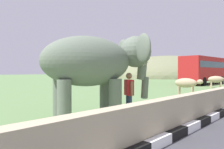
{
  "coord_description": "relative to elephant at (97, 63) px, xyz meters",
  "views": [
    {
      "loc": [
        -3.25,
        1.25,
        1.71
      ],
      "look_at": [
        2.16,
        6.24,
        1.6
      ],
      "focal_mm": 34.73,
      "sensor_mm": 36.0,
      "label": 1
    }
  ],
  "objects": [
    {
      "name": "hill_east",
      "position": [
        53.11,
        25.26,
        -1.99
      ],
      "size": [
        42.05,
        33.64,
        12.3
      ],
      "color": "#737854",
      "rests_on": "ground_plane"
    },
    {
      "name": "cow_far",
      "position": [
        17.99,
        1.57,
        -1.12
      ],
      "size": [
        1.29,
        1.85,
        1.23
      ],
      "color": "tan",
      "rests_on": "ground_plane"
    },
    {
      "name": "person_handler",
      "position": [
        1.2,
        -0.45,
        -1.07
      ],
      "size": [
        0.41,
        0.6,
        1.66
      ],
      "color": "navy",
      "rests_on": "ground_plane"
    },
    {
      "name": "bus_red",
      "position": [
        23.82,
        4.84,
        0.09
      ],
      "size": [
        9.48,
        2.89,
        3.5
      ],
      "color": "#B21E1E",
      "rests_on": "ground_plane"
    },
    {
      "name": "barrier_parapet",
      "position": [
        0.11,
        -2.64,
        -1.49
      ],
      "size": [
        28.0,
        0.36,
        1.0
      ],
      "primitive_type": "cube",
      "color": "tan",
      "rests_on": "ground_plane"
    },
    {
      "name": "cow_mid",
      "position": [
        20.9,
        4.95,
        -1.12
      ],
      "size": [
        1.91,
        1.08,
        1.23
      ],
      "color": "tan",
      "rests_on": "ground_plane"
    },
    {
      "name": "elephant",
      "position": [
        0.0,
        0.0,
        0.0
      ],
      "size": [
        4.02,
        3.25,
        3.01
      ],
      "color": "slate",
      "rests_on": "ground_plane"
    },
    {
      "name": "cow_near",
      "position": [
        9.44,
        0.94,
        -1.12
      ],
      "size": [
        0.91,
        1.93,
        1.23
      ],
      "color": "tan",
      "rests_on": "ground_plane"
    }
  ]
}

